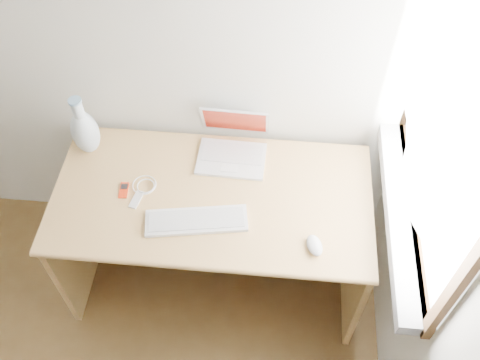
# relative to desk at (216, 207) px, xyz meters

# --- Properties ---
(window) EXTENTS (0.11, 0.99, 1.10)m
(window) POSITION_rel_desk_xyz_m (0.77, -0.16, 0.77)
(window) COLOR white
(window) RESTS_ON right_wall
(desk) EXTENTS (1.34, 0.67, 0.71)m
(desk) POSITION_rel_desk_xyz_m (0.00, 0.00, 0.00)
(desk) COLOR tan
(desk) RESTS_ON floor
(laptop) EXTENTS (0.30, 0.25, 0.20)m
(laptop) POSITION_rel_desk_xyz_m (0.06, 0.16, 0.25)
(laptop) COLOR white
(laptop) RESTS_ON desk
(external_keyboard) EXTENTS (0.42, 0.19, 0.02)m
(external_keyboard) POSITION_rel_desk_xyz_m (-0.04, -0.22, 0.21)
(external_keyboard) COLOR white
(external_keyboard) RESTS_ON desk
(mouse) EXTENTS (0.09, 0.11, 0.03)m
(mouse) POSITION_rel_desk_xyz_m (0.43, -0.29, 0.22)
(mouse) COLOR white
(mouse) RESTS_ON desk
(ipod) EXTENTS (0.04, 0.08, 0.01)m
(ipod) POSITION_rel_desk_xyz_m (-0.37, -0.09, 0.20)
(ipod) COLOR red
(ipod) RESTS_ON desk
(cable_coil) EXTENTS (0.13, 0.13, 0.01)m
(cable_coil) POSITION_rel_desk_xyz_m (-0.29, -0.05, 0.20)
(cable_coil) COLOR white
(cable_coil) RESTS_ON desk
(remote) EXTENTS (0.05, 0.09, 0.01)m
(remote) POSITION_rel_desk_xyz_m (-0.31, -0.13, 0.20)
(remote) COLOR white
(remote) RESTS_ON desk
(vase) EXTENTS (0.12, 0.12, 0.30)m
(vase) POSITION_rel_desk_xyz_m (-0.57, 0.12, 0.32)
(vase) COLOR white
(vase) RESTS_ON desk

